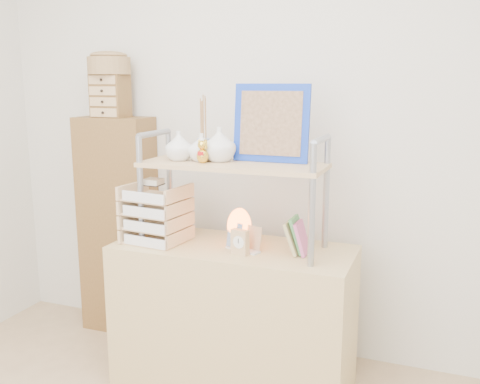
{
  "coord_description": "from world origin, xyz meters",
  "views": [
    {
      "loc": [
        0.94,
        -1.18,
        1.55
      ],
      "look_at": [
        0.04,
        1.2,
        1.03
      ],
      "focal_mm": 40.0,
      "sensor_mm": 36.0,
      "label": 1
    }
  ],
  "objects_px": {
    "letter_tray": "(155,217)",
    "desk": "(233,316)",
    "cabinet": "(118,226)",
    "salt_lamp": "(239,227)"
  },
  "relations": [
    {
      "from": "desk",
      "to": "salt_lamp",
      "type": "distance_m",
      "value": 0.48
    },
    {
      "from": "cabinet",
      "to": "salt_lamp",
      "type": "relative_size",
      "value": 6.95
    },
    {
      "from": "letter_tray",
      "to": "desk",
      "type": "bearing_deg",
      "value": 10.25
    },
    {
      "from": "salt_lamp",
      "to": "letter_tray",
      "type": "bearing_deg",
      "value": -167.88
    },
    {
      "from": "cabinet",
      "to": "desk",
      "type": "bearing_deg",
      "value": -22.57
    },
    {
      "from": "cabinet",
      "to": "salt_lamp",
      "type": "height_order",
      "value": "cabinet"
    },
    {
      "from": "letter_tray",
      "to": "salt_lamp",
      "type": "xyz_separation_m",
      "value": [
        0.42,
        0.09,
        -0.03
      ]
    },
    {
      "from": "letter_tray",
      "to": "salt_lamp",
      "type": "height_order",
      "value": "letter_tray"
    },
    {
      "from": "desk",
      "to": "cabinet",
      "type": "xyz_separation_m",
      "value": [
        -0.92,
        0.37,
        0.3
      ]
    },
    {
      "from": "letter_tray",
      "to": "salt_lamp",
      "type": "relative_size",
      "value": 1.7
    }
  ]
}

